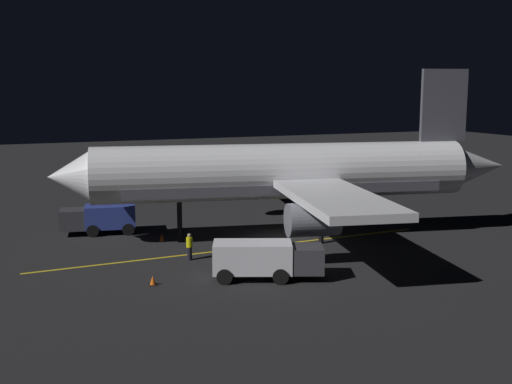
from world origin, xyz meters
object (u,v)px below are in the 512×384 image
object	(u,v)px
baggage_truck	(101,219)
airliner	(289,174)
traffic_cone_near_left	(153,281)
traffic_cone_near_right	(162,238)
catering_truck	(264,260)
ground_crew_worker	(189,247)

from	to	relation	value
baggage_truck	airliner	bearing A→B (deg)	-116.60
airliner	traffic_cone_near_left	distance (m)	14.98
airliner	baggage_truck	size ratio (longest dim) A/B	5.93
traffic_cone_near_left	traffic_cone_near_right	size ratio (longest dim) A/B	1.00
baggage_truck	catering_truck	size ratio (longest dim) A/B	0.87
baggage_truck	traffic_cone_near_right	size ratio (longest dim) A/B	10.48
traffic_cone_near_left	traffic_cone_near_right	world-z (taller)	same
traffic_cone_near_right	ground_crew_worker	bearing A→B (deg)	-175.69
airliner	traffic_cone_near_right	size ratio (longest dim) A/B	62.12
catering_truck	ground_crew_worker	size ratio (longest dim) A/B	3.79
traffic_cone_near_left	traffic_cone_near_right	xyz separation A→B (m)	(9.81, -3.00, 0.00)
catering_truck	baggage_truck	bearing A→B (deg)	23.76
baggage_truck	traffic_cone_near_right	xyz separation A→B (m)	(-4.21, -3.57, -0.89)
ground_crew_worker	catering_truck	bearing A→B (deg)	-153.69
catering_truck	traffic_cone_near_left	world-z (taller)	catering_truck
traffic_cone_near_left	ground_crew_worker	bearing A→B (deg)	-38.75
baggage_truck	traffic_cone_near_right	bearing A→B (deg)	-139.68
ground_crew_worker	traffic_cone_near_right	world-z (taller)	ground_crew_worker
baggage_truck	ground_crew_worker	distance (m)	10.54
catering_truck	traffic_cone_near_left	distance (m)	6.41
traffic_cone_near_right	traffic_cone_near_left	bearing A→B (deg)	163.00
baggage_truck	catering_truck	distance (m)	16.80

